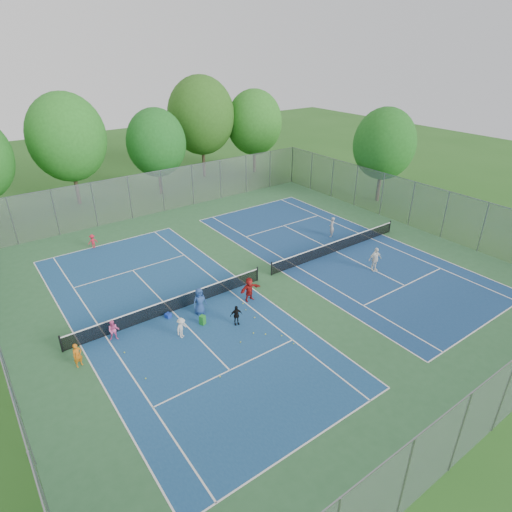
% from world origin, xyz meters
% --- Properties ---
extents(ground, '(120.00, 120.00, 0.00)m').
position_xyz_m(ground, '(0.00, 0.00, 0.00)').
color(ground, '#24571B').
rests_on(ground, ground).
extents(court_pad, '(32.00, 32.00, 0.01)m').
position_xyz_m(court_pad, '(0.00, 0.00, 0.01)').
color(court_pad, '#2C5D34').
rests_on(court_pad, ground).
extents(court_left, '(10.97, 23.77, 0.01)m').
position_xyz_m(court_left, '(-7.00, 0.00, 0.02)').
color(court_left, navy).
rests_on(court_left, court_pad).
extents(court_right, '(10.97, 23.77, 0.01)m').
position_xyz_m(court_right, '(7.00, 0.00, 0.02)').
color(court_right, navy).
rests_on(court_right, court_pad).
extents(net_left, '(12.87, 0.10, 0.91)m').
position_xyz_m(net_left, '(-7.00, 0.00, 0.46)').
color(net_left, black).
rests_on(net_left, ground).
extents(net_right, '(12.87, 0.10, 0.91)m').
position_xyz_m(net_right, '(7.00, 0.00, 0.46)').
color(net_right, black).
rests_on(net_right, ground).
extents(fence_north, '(32.00, 0.10, 4.00)m').
position_xyz_m(fence_north, '(0.00, 16.00, 2.00)').
color(fence_north, gray).
rests_on(fence_north, ground).
extents(fence_south, '(32.00, 0.10, 4.00)m').
position_xyz_m(fence_south, '(0.00, -16.00, 2.00)').
color(fence_south, gray).
rests_on(fence_south, ground).
extents(fence_east, '(0.10, 32.00, 4.00)m').
position_xyz_m(fence_east, '(16.00, 0.00, 2.00)').
color(fence_east, gray).
rests_on(fence_east, ground).
extents(tree_nl, '(7.20, 7.20, 10.69)m').
position_xyz_m(tree_nl, '(-6.00, 23.00, 6.54)').
color(tree_nl, '#443326').
rests_on(tree_nl, ground).
extents(tree_nc, '(6.00, 6.00, 8.85)m').
position_xyz_m(tree_nc, '(2.00, 21.00, 5.39)').
color(tree_nc, '#443326').
rests_on(tree_nc, ground).
extents(tree_nr, '(7.60, 7.60, 11.42)m').
position_xyz_m(tree_nr, '(9.00, 24.00, 7.04)').
color(tree_nr, '#443326').
rests_on(tree_nr, ground).
extents(tree_ne, '(6.60, 6.60, 9.77)m').
position_xyz_m(tree_ne, '(15.00, 22.00, 5.97)').
color(tree_ne, '#443326').
rests_on(tree_ne, ground).
extents(tree_side_e, '(6.00, 6.00, 9.20)m').
position_xyz_m(tree_side_e, '(19.00, 6.00, 5.74)').
color(tree_side_e, '#443326').
rests_on(tree_side_e, ground).
extents(ball_crate, '(0.40, 0.40, 0.27)m').
position_xyz_m(ball_crate, '(-7.48, -0.40, 0.13)').
color(ball_crate, '#1735AD').
rests_on(ball_crate, ground).
extents(ball_hopper, '(0.39, 0.39, 0.58)m').
position_xyz_m(ball_hopper, '(-6.15, -2.19, 0.29)').
color(ball_hopper, green).
rests_on(ball_hopper, ground).
extents(student_a, '(0.56, 0.44, 1.35)m').
position_xyz_m(student_a, '(-12.96, -1.63, 0.67)').
color(student_a, '#CF6813').
rests_on(student_a, ground).
extents(student_b, '(0.75, 0.68, 1.25)m').
position_xyz_m(student_b, '(-10.77, -0.60, 0.63)').
color(student_b, '#E85A9E').
rests_on(student_b, ground).
extents(student_c, '(0.93, 0.80, 1.25)m').
position_xyz_m(student_c, '(-7.67, -2.58, 0.62)').
color(student_c, silver).
rests_on(student_c, ground).
extents(student_d, '(0.79, 0.47, 1.26)m').
position_xyz_m(student_d, '(-4.57, -3.35, 0.63)').
color(student_d, black).
rests_on(student_d, ground).
extents(student_e, '(0.86, 0.57, 1.73)m').
position_xyz_m(student_e, '(-5.72, -1.15, 0.87)').
color(student_e, navy).
rests_on(student_e, ground).
extents(student_f, '(1.50, 0.49, 1.61)m').
position_xyz_m(student_f, '(-2.47, -1.69, 0.80)').
color(student_f, maroon).
rests_on(student_f, ground).
extents(child_far_baseline, '(0.77, 0.47, 1.15)m').
position_xyz_m(child_far_baseline, '(-8.08, 11.79, 0.58)').
color(child_far_baseline, red).
rests_on(child_far_baseline, ground).
extents(instructor, '(0.75, 0.70, 1.72)m').
position_xyz_m(instructor, '(8.74, 2.30, 0.86)').
color(instructor, gray).
rests_on(instructor, ground).
extents(teen_court_b, '(1.11, 0.65, 1.78)m').
position_xyz_m(teen_court_b, '(6.99, -3.72, 0.89)').
color(teen_court_b, white).
rests_on(teen_court_b, ground).
extents(tennis_ball_0, '(0.07, 0.07, 0.07)m').
position_xyz_m(tennis_ball_0, '(-3.07, -1.84, 0.03)').
color(tennis_ball_0, '#B3CF30').
rests_on(tennis_ball_0, ground).
extents(tennis_ball_1, '(0.07, 0.07, 0.07)m').
position_xyz_m(tennis_ball_1, '(-10.78, -2.02, 0.03)').
color(tennis_ball_1, '#BBDB32').
rests_on(tennis_ball_1, ground).
extents(tennis_ball_2, '(0.07, 0.07, 0.07)m').
position_xyz_m(tennis_ball_2, '(-3.17, -5.78, 0.03)').
color(tennis_ball_2, '#AEC52D').
rests_on(tennis_ball_2, ground).
extents(tennis_ball_3, '(0.07, 0.07, 0.07)m').
position_xyz_m(tennis_ball_3, '(-3.81, -5.14, 0.03)').
color(tennis_ball_3, yellow).
rests_on(tennis_ball_3, ground).
extents(tennis_ball_4, '(0.07, 0.07, 0.07)m').
position_xyz_m(tennis_ball_4, '(-10.65, -4.50, 0.03)').
color(tennis_ball_4, '#AFCF30').
rests_on(tennis_ball_4, ground).
extents(tennis_ball_5, '(0.07, 0.07, 0.07)m').
position_xyz_m(tennis_ball_5, '(-3.33, -2.52, 0.03)').
color(tennis_ball_5, gold).
rests_on(tennis_ball_5, ground).
extents(tennis_ball_6, '(0.07, 0.07, 0.07)m').
position_xyz_m(tennis_ball_6, '(-7.65, -6.53, 0.03)').
color(tennis_ball_6, gold).
rests_on(tennis_ball_6, ground).
extents(tennis_ball_7, '(0.07, 0.07, 0.07)m').
position_xyz_m(tennis_ball_7, '(-3.37, -3.50, 0.03)').
color(tennis_ball_7, '#F3F338').
rests_on(tennis_ball_7, ground).
extents(tennis_ball_8, '(0.07, 0.07, 0.07)m').
position_xyz_m(tennis_ball_8, '(-3.08, -6.71, 0.03)').
color(tennis_ball_8, '#A7C22D').
rests_on(tennis_ball_8, ground).
extents(tennis_ball_9, '(0.07, 0.07, 0.07)m').
position_xyz_m(tennis_ball_9, '(-4.30, -4.66, 0.03)').
color(tennis_ball_9, '#BAC92E').
rests_on(tennis_ball_9, ground).
extents(tennis_ball_10, '(0.07, 0.07, 0.07)m').
position_xyz_m(tennis_ball_10, '(-5.34, -4.91, 0.03)').
color(tennis_ball_10, '#B3C92E').
rests_on(tennis_ball_10, ground).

